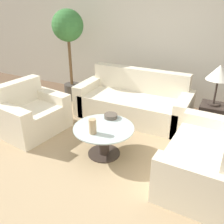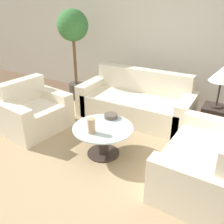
# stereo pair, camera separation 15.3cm
# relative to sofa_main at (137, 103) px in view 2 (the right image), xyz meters

# --- Properties ---
(ground_plane) EXTENTS (14.00, 14.00, 0.00)m
(ground_plane) POSITION_rel_sofa_main_xyz_m (0.15, -1.87, -0.28)
(ground_plane) COLOR brown
(wall_back) EXTENTS (10.00, 0.06, 2.60)m
(wall_back) POSITION_rel_sofa_main_xyz_m (0.15, 0.94, 1.02)
(wall_back) COLOR beige
(wall_back) RESTS_ON ground_plane
(rug) EXTENTS (3.64, 3.42, 0.01)m
(rug) POSITION_rel_sofa_main_xyz_m (0.07, -1.29, -0.27)
(rug) COLOR tan
(rug) RESTS_ON ground_plane
(sofa_main) EXTENTS (1.99, 0.83, 0.84)m
(sofa_main) POSITION_rel_sofa_main_xyz_m (0.00, 0.00, 0.00)
(sofa_main) COLOR beige
(sofa_main) RESTS_ON ground_plane
(armchair) EXTENTS (0.90, 1.08, 0.81)m
(armchair) POSITION_rel_sofa_main_xyz_m (-1.31, -1.21, -0.00)
(armchair) COLOR beige
(armchair) RESTS_ON ground_plane
(loveseat) EXTENTS (0.86, 1.44, 0.82)m
(loveseat) POSITION_rel_sofa_main_xyz_m (1.43, -1.19, -0.00)
(loveseat) COLOR beige
(loveseat) RESTS_ON ground_plane
(coffee_table) EXTENTS (0.82, 0.82, 0.43)m
(coffee_table) POSITION_rel_sofa_main_xyz_m (0.07, -1.29, 0.00)
(coffee_table) COLOR #332823
(coffee_table) RESTS_ON ground_plane
(side_table) EXTENTS (0.36, 0.36, 0.52)m
(side_table) POSITION_rel_sofa_main_xyz_m (1.31, -0.06, -0.02)
(side_table) COLOR #332823
(side_table) RESTS_ON ground_plane
(table_lamp) EXTENTS (0.36, 0.36, 0.62)m
(table_lamp) POSITION_rel_sofa_main_xyz_m (1.31, -0.06, 0.74)
(table_lamp) COLOR #332823
(table_lamp) RESTS_ON side_table
(potted_plant) EXTENTS (0.60, 0.60, 1.80)m
(potted_plant) POSITION_rel_sofa_main_xyz_m (-1.50, 0.21, 1.04)
(potted_plant) COLOR #3D3833
(potted_plant) RESTS_ON ground_plane
(vase) EXTENTS (0.10, 0.10, 0.20)m
(vase) POSITION_rel_sofa_main_xyz_m (0.02, -1.49, 0.25)
(vase) COLOR tan
(vase) RESTS_ON coffee_table
(bowl) EXTENTS (0.19, 0.19, 0.06)m
(bowl) POSITION_rel_sofa_main_xyz_m (0.03, -1.00, 0.18)
(bowl) COLOR brown
(bowl) RESTS_ON coffee_table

